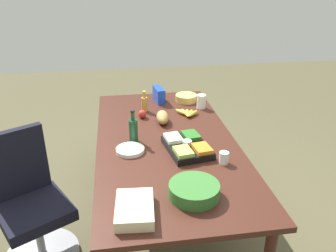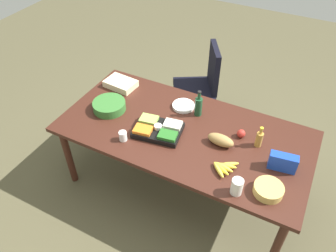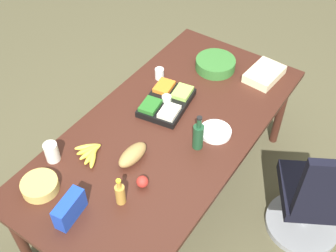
{
  "view_description": "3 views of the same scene",
  "coord_description": "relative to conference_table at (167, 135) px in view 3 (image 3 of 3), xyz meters",
  "views": [
    {
      "loc": [
        -2.53,
        0.38,
        2.11
      ],
      "look_at": [
        0.08,
        -0.03,
        0.87
      ],
      "focal_mm": 37.27,
      "sensor_mm": 36.0,
      "label": 1
    },
    {
      "loc": [
        0.89,
        -2.04,
        2.83
      ],
      "look_at": [
        -0.13,
        -0.07,
        0.83
      ],
      "focal_mm": 35.24,
      "sensor_mm": 36.0,
      "label": 2
    },
    {
      "loc": [
        1.68,
        1.15,
        2.88
      ],
      "look_at": [
        0.0,
        0.01,
        0.81
      ],
      "focal_mm": 44.7,
      "sensor_mm": 36.0,
      "label": 3
    }
  ],
  "objects": [
    {
      "name": "office_chair",
      "position": [
        -0.29,
        1.06,
        -0.32
      ],
      "size": [
        0.65,
        0.65,
        1.03
      ],
      "color": "gray",
      "rests_on": "ground"
    },
    {
      "name": "salad_bowl",
      "position": [
        -0.78,
        -0.06,
        0.11
      ],
      "size": [
        0.38,
        0.38,
        0.09
      ],
      "primitive_type": "cylinder",
      "rotation": [
        0.0,
        0.0,
        -0.2
      ],
      "color": "#346E2D",
      "rests_on": "conference_table"
    },
    {
      "name": "banana_bunch",
      "position": [
        0.48,
        -0.28,
        0.09
      ],
      "size": [
        0.21,
        0.23,
        0.04
      ],
      "color": "yellow",
      "rests_on": "conference_table"
    },
    {
      "name": "veggie_tray",
      "position": [
        -0.2,
        -0.14,
        0.1
      ],
      "size": [
        0.46,
        0.36,
        0.09
      ],
      "color": "black",
      "rests_on": "conference_table"
    },
    {
      "name": "wine_bottle",
      "position": [
        0.02,
        0.26,
        0.17
      ],
      "size": [
        0.07,
        0.07,
        0.27
      ],
      "color": "#1A4427",
      "rests_on": "conference_table"
    },
    {
      "name": "conference_table",
      "position": [
        0.0,
        0.0,
        0.0
      ],
      "size": [
        2.3,
        1.13,
        0.78
      ],
      "color": "#3E1D14",
      "rests_on": "ground"
    },
    {
      "name": "sheet_cake",
      "position": [
        -0.9,
        0.32,
        0.1
      ],
      "size": [
        0.34,
        0.25,
        0.07
      ],
      "primitive_type": "cube",
      "rotation": [
        0.0,
        0.0,
        -0.08
      ],
      "color": "beige",
      "rests_on": "conference_table"
    },
    {
      "name": "dressing_bottle",
      "position": [
        0.65,
        0.12,
        0.15
      ],
      "size": [
        0.07,
        0.07,
        0.21
      ],
      "color": "#BB8937",
      "rests_on": "conference_table"
    },
    {
      "name": "chip_bowl",
      "position": [
        0.86,
        -0.34,
        0.1
      ],
      "size": [
        0.26,
        0.26,
        0.07
      ],
      "primitive_type": "cylinder",
      "rotation": [
        0.0,
        0.0,
        -0.16
      ],
      "color": "#D3B158",
      "rests_on": "conference_table"
    },
    {
      "name": "ground_plane",
      "position": [
        0.0,
        0.0,
        -0.71
      ],
      "size": [
        10.0,
        10.0,
        0.0
      ],
      "primitive_type": "plane",
      "color": "brown"
    },
    {
      "name": "apple_red",
      "position": [
        0.49,
        0.15,
        0.11
      ],
      "size": [
        0.08,
        0.08,
        0.08
      ],
      "primitive_type": "sphere",
      "rotation": [
        0.0,
        0.0,
        -0.02
      ],
      "color": "#AE2B23",
      "rests_on": "conference_table"
    },
    {
      "name": "paper_cup",
      "position": [
        -0.43,
        -0.36,
        0.11
      ],
      "size": [
        0.08,
        0.08,
        0.09
      ],
      "primitive_type": "cylinder",
      "rotation": [
        0.0,
        0.0,
        -0.17
      ],
      "color": "white",
      "rests_on": "conference_table"
    },
    {
      "name": "mayo_jar",
      "position": [
        0.65,
        -0.45,
        0.14
      ],
      "size": [
        0.09,
        0.09,
        0.14
      ],
      "primitive_type": "cylinder",
      "rotation": [
        0.0,
        0.0,
        0.02
      ],
      "color": "white",
      "rests_on": "conference_table"
    },
    {
      "name": "paper_plate_stack",
      "position": [
        -0.15,
        0.3,
        0.08
      ],
      "size": [
        0.28,
        0.28,
        0.03
      ],
      "primitive_type": "cylinder",
      "rotation": [
        0.0,
        0.0,
        0.31
      ],
      "color": "white",
      "rests_on": "conference_table"
    },
    {
      "name": "bread_loaf",
      "position": [
        0.36,
        -0.02,
        0.12
      ],
      "size": [
        0.25,
        0.12,
        0.1
      ],
      "primitive_type": "ellipsoid",
      "rotation": [
        0.0,
        0.0,
        -0.06
      ],
      "color": "#A27C45",
      "rests_on": "conference_table"
    },
    {
      "name": "chip_bag_blue",
      "position": [
        0.9,
        -0.06,
        0.14
      ],
      "size": [
        0.23,
        0.11,
        0.15
      ],
      "primitive_type": "cube",
      "rotation": [
        0.0,
        0.0,
        0.14
      ],
      "color": "#1A41B9",
      "rests_on": "conference_table"
    }
  ]
}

